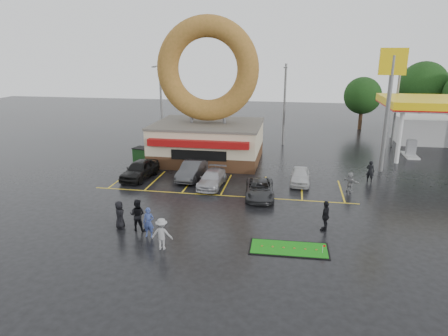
% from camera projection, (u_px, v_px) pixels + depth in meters
% --- Properties ---
extents(ground, '(120.00, 120.00, 0.00)m').
position_uv_depth(ground, '(211.00, 213.00, 26.58)').
color(ground, black).
rests_on(ground, ground).
extents(donut_shop, '(10.20, 8.70, 13.50)m').
position_uv_depth(donut_shop, '(208.00, 115.00, 38.05)').
color(donut_shop, '#472B19').
rests_on(donut_shop, ground).
extents(gas_station, '(12.30, 13.65, 5.90)m').
position_uv_depth(gas_station, '(437.00, 116.00, 41.95)').
color(gas_station, silver).
rests_on(gas_station, ground).
extents(shell_sign, '(2.20, 0.36, 10.60)m').
position_uv_depth(shell_sign, '(390.00, 88.00, 33.63)').
color(shell_sign, slate).
rests_on(shell_sign, ground).
extents(streetlight_left, '(0.40, 2.21, 9.00)m').
position_uv_depth(streetlight_left, '(161.00, 101.00, 45.68)').
color(streetlight_left, slate).
rests_on(streetlight_left, ground).
extents(streetlight_mid, '(0.40, 2.21, 9.00)m').
position_uv_depth(streetlight_mid, '(284.00, 103.00, 44.29)').
color(streetlight_mid, slate).
rests_on(streetlight_mid, ground).
extents(streetlight_right, '(0.40, 2.21, 9.00)m').
position_uv_depth(streetlight_right, '(396.00, 104.00, 43.23)').
color(streetlight_right, slate).
rests_on(streetlight_right, ground).
extents(tree_far_c, '(6.30, 6.30, 9.00)m').
position_uv_depth(tree_far_c, '(424.00, 85.00, 53.34)').
color(tree_far_c, '#332114').
rests_on(tree_far_c, ground).
extents(tree_far_d, '(4.90, 4.90, 7.00)m').
position_uv_depth(tree_far_d, '(363.00, 96.00, 53.15)').
color(tree_far_d, '#332114').
rests_on(tree_far_d, ground).
extents(car_black, '(2.35, 4.78, 1.57)m').
position_uv_depth(car_black, '(140.00, 170.00, 33.49)').
color(car_black, black).
rests_on(car_black, ground).
extents(car_dgrey, '(1.89, 4.59, 1.48)m').
position_uv_depth(car_dgrey, '(192.00, 170.00, 33.44)').
color(car_dgrey, '#323235').
rests_on(car_dgrey, ground).
extents(car_silver, '(1.93, 4.35, 1.24)m').
position_uv_depth(car_silver, '(212.00, 179.00, 31.66)').
color(car_silver, '#A4A3A8').
rests_on(car_silver, ground).
extents(car_grey, '(2.46, 4.60, 1.23)m').
position_uv_depth(car_grey, '(260.00, 189.00, 29.30)').
color(car_grey, '#2F2F31').
rests_on(car_grey, ground).
extents(car_white, '(1.65, 3.85, 1.30)m').
position_uv_depth(car_white, '(300.00, 176.00, 32.27)').
color(car_white, silver).
rests_on(car_white, ground).
extents(person_blue, '(0.65, 0.43, 1.78)m').
position_uv_depth(person_blue, '(149.00, 222.00, 23.00)').
color(person_blue, navy).
rests_on(person_blue, ground).
extents(person_blackjkt, '(0.95, 0.74, 1.96)m').
position_uv_depth(person_blackjkt, '(137.00, 215.00, 23.83)').
color(person_blackjkt, black).
rests_on(person_blackjkt, ground).
extents(person_hoodie, '(1.19, 0.72, 1.79)m').
position_uv_depth(person_hoodie, '(162.00, 234.00, 21.56)').
color(person_hoodie, gray).
rests_on(person_hoodie, ground).
extents(person_bystander, '(0.81, 0.99, 1.74)m').
position_uv_depth(person_bystander, '(120.00, 215.00, 24.11)').
color(person_bystander, black).
rests_on(person_bystander, ground).
extents(person_cameraman, '(0.78, 1.19, 1.88)m').
position_uv_depth(person_cameraman, '(326.00, 216.00, 23.80)').
color(person_cameraman, black).
rests_on(person_cameraman, ground).
extents(person_walker_near, '(1.33, 1.33, 1.54)m').
position_uv_depth(person_walker_near, '(350.00, 182.00, 30.38)').
color(person_walker_near, gray).
rests_on(person_walker_near, ground).
extents(person_walker_far, '(0.76, 0.64, 1.78)m').
position_uv_depth(person_walker_far, '(370.00, 171.00, 32.65)').
color(person_walker_far, black).
rests_on(person_walker_far, ground).
extents(dumpster, '(2.05, 1.62, 1.30)m').
position_uv_depth(dumpster, '(144.00, 155.00, 38.58)').
color(dumpster, '#184019').
rests_on(dumpster, ground).
extents(putting_green, '(4.35, 1.97, 0.54)m').
position_uv_depth(putting_green, '(289.00, 249.00, 21.77)').
color(putting_green, black).
rests_on(putting_green, ground).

